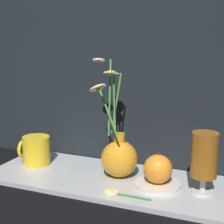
{
  "coord_description": "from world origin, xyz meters",
  "views": [
    {
      "loc": [
        0.37,
        -0.86,
        0.39
      ],
      "look_at": [
        0.01,
        0.0,
        0.19
      ],
      "focal_mm": 60.0,
      "sensor_mm": 36.0,
      "label": 1
    }
  ],
  "objects_px": {
    "orange_fruit": "(158,169)",
    "tea_glass": "(204,157)",
    "vase_with_flowers": "(119,155)",
    "yellow_mug": "(36,150)"
  },
  "relations": [
    {
      "from": "yellow_mug",
      "to": "tea_glass",
      "type": "xyz_separation_m",
      "value": [
        0.48,
        -0.02,
        0.05
      ]
    },
    {
      "from": "yellow_mug",
      "to": "tea_glass",
      "type": "relative_size",
      "value": 0.6
    },
    {
      "from": "tea_glass",
      "to": "orange_fruit",
      "type": "bearing_deg",
      "value": -177.39
    },
    {
      "from": "tea_glass",
      "to": "orange_fruit",
      "type": "xyz_separation_m",
      "value": [
        -0.11,
        -0.01,
        -0.04
      ]
    },
    {
      "from": "tea_glass",
      "to": "orange_fruit",
      "type": "height_order",
      "value": "tea_glass"
    },
    {
      "from": "vase_with_flowers",
      "to": "tea_glass",
      "type": "distance_m",
      "value": 0.23
    },
    {
      "from": "yellow_mug",
      "to": "orange_fruit",
      "type": "height_order",
      "value": "orange_fruit"
    },
    {
      "from": "vase_with_flowers",
      "to": "yellow_mug",
      "type": "bearing_deg",
      "value": -179.47
    },
    {
      "from": "orange_fruit",
      "to": "tea_glass",
      "type": "bearing_deg",
      "value": 2.61
    },
    {
      "from": "vase_with_flowers",
      "to": "orange_fruit",
      "type": "height_order",
      "value": "vase_with_flowers"
    }
  ]
}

